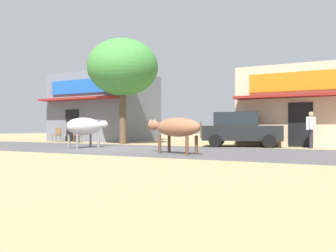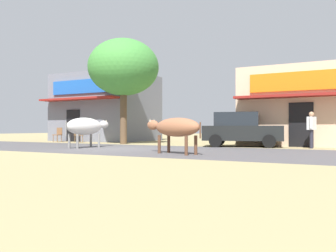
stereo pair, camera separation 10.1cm
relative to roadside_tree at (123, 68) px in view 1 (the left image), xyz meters
name	(u,v)px [view 1 (the left image)]	position (x,y,z in m)	size (l,w,h in m)	color
ground	(115,149)	(2.35, -3.92, -4.28)	(80.00, 80.00, 0.00)	tan
asphalt_road	(115,149)	(2.35, -3.92, -4.28)	(72.00, 6.50, 0.00)	#4E4B4E
storefront_left_cafe	(105,108)	(-4.16, 3.79, -1.98)	(6.26, 5.91, 4.59)	slate
storefront_right_club	(321,107)	(9.94, 3.79, -2.29)	(7.73, 5.91, 3.98)	#D8B391
roadside_tree	(123,68)	(0.00, 0.00, 0.00)	(3.97, 3.97, 5.90)	brown
parked_hatchback_car	(240,129)	(6.67, 0.22, -3.45)	(3.97, 2.49, 1.64)	black
cow_near_brown	(85,127)	(0.71, -3.97, -3.33)	(0.89, 2.66, 1.36)	silver
cow_far_dark	(176,128)	(6.09, -5.50, -3.38)	(2.57, 1.27, 1.25)	#955D41
pedestrian_by_shop	(311,127)	(9.82, 0.33, -3.34)	(0.38, 0.61, 1.61)	#262633
cafe_chair_near_tree	(77,134)	(-3.70, 0.41, -3.77)	(0.58, 0.58, 0.92)	brown
cafe_chair_by_doorway	(57,134)	(-5.50, 0.51, -3.77)	(0.46, 0.46, 0.92)	brown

